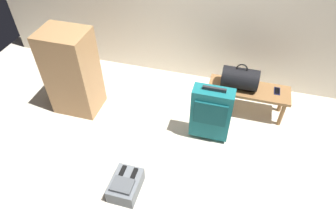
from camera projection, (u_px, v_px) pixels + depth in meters
ground_plane at (171, 155)px, 3.43m from camera, size 6.60×6.60×0.00m
bench at (248, 92)px, 3.74m from camera, size 1.00×0.36×0.38m
duffel_bag_black at (240, 78)px, 3.63m from camera, size 0.44×0.26×0.34m
cell_phone at (277, 91)px, 3.65m from camera, size 0.07×0.14×0.01m
suitcase_upright_teal at (211, 113)px, 3.38m from camera, size 0.45×0.22×0.75m
backpack_grey at (126, 185)px, 3.04m from camera, size 0.28×0.38×0.21m
side_cabinet at (72, 72)px, 3.65m from camera, size 0.56×0.44×1.10m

